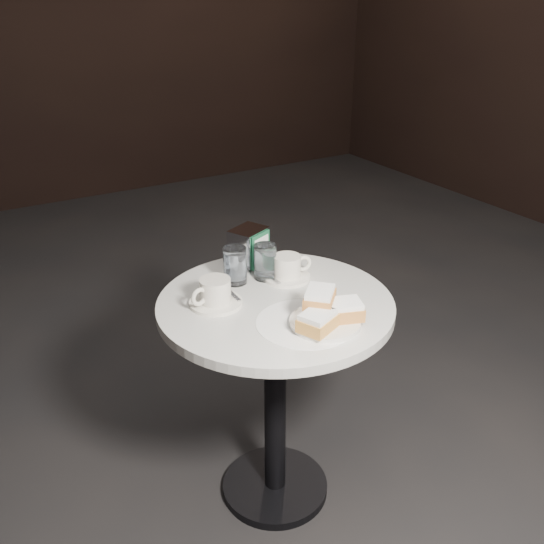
{
  "coord_description": "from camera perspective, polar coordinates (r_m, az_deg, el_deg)",
  "views": [
    {
      "loc": [
        -0.81,
        -1.34,
        1.59
      ],
      "look_at": [
        0.0,
        0.02,
        0.83
      ],
      "focal_mm": 40.0,
      "sensor_mm": 36.0,
      "label": 1
    }
  ],
  "objects": [
    {
      "name": "ground",
      "position": [
        2.24,
        0.28,
        -19.74
      ],
      "size": [
        7.0,
        7.0,
        0.0
      ],
      "primitive_type": "plane",
      "color": "black",
      "rests_on": "ground"
    },
    {
      "name": "water_glass_left",
      "position": [
        1.87,
        -3.5,
        0.58
      ],
      "size": [
        0.08,
        0.08,
        0.12
      ],
      "rotation": [
        0.0,
        0.0,
        -0.06
      ],
      "color": "white",
      "rests_on": "cafe_table"
    },
    {
      "name": "coffee_cup_left",
      "position": [
        1.75,
        -5.39,
        -2.05
      ],
      "size": [
        0.19,
        0.19,
        0.08
      ],
      "rotation": [
        0.0,
        0.0,
        0.23
      ],
      "color": "white",
      "rests_on": "cafe_table"
    },
    {
      "name": "napkin_dispenser",
      "position": [
        1.97,
        -2.17,
        2.27
      ],
      "size": [
        0.14,
        0.13,
        0.13
      ],
      "rotation": [
        0.0,
        0.0,
        0.42
      ],
      "color": "white",
      "rests_on": "cafe_table"
    },
    {
      "name": "beignet_plate",
      "position": [
        1.65,
        5.15,
        -3.95
      ],
      "size": [
        0.22,
        0.21,
        0.1
      ],
      "rotation": [
        0.0,
        0.0,
        0.09
      ],
      "color": "silver",
      "rests_on": "cafe_table"
    },
    {
      "name": "coffee_cup_right",
      "position": [
        1.9,
        1.47,
        0.31
      ],
      "size": [
        0.17,
        0.17,
        0.08
      ],
      "rotation": [
        0.0,
        0.0,
        -0.2
      ],
      "color": "white",
      "rests_on": "cafe_table"
    },
    {
      "name": "cafe_table",
      "position": [
        1.89,
        0.31,
        -8.0
      ],
      "size": [
        0.7,
        0.7,
        0.74
      ],
      "color": "black",
      "rests_on": "ground"
    },
    {
      "name": "sugar_spill",
      "position": [
        1.67,
        3.18,
        -4.8
      ],
      "size": [
        0.32,
        0.32,
        0.0
      ],
      "primitive_type": "cylinder",
      "rotation": [
        0.0,
        0.0,
        0.19
      ],
      "color": "white",
      "rests_on": "cafe_table"
    },
    {
      "name": "water_glass_right",
      "position": [
        1.9,
        -0.64,
        0.93
      ],
      "size": [
        0.09,
        0.09,
        0.11
      ],
      "rotation": [
        0.0,
        0.0,
        -0.35
      ],
      "color": "silver",
      "rests_on": "cafe_table"
    }
  ]
}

